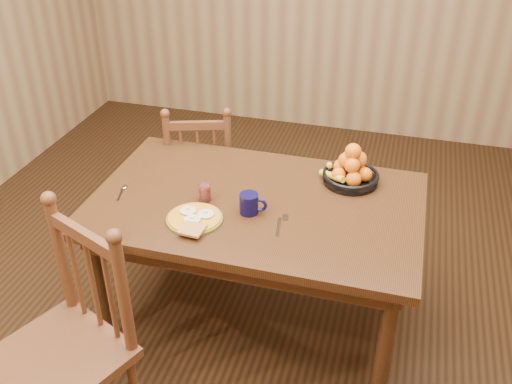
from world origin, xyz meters
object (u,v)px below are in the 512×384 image
(chair_near, at_px, (68,346))
(dining_table, at_px, (256,215))
(chair_far, at_px, (201,174))
(coffee_mug, at_px, (250,203))
(breakfast_plate, at_px, (194,218))
(fruit_bowl, at_px, (351,170))

(chair_near, bearing_deg, dining_table, 82.55)
(chair_far, height_order, chair_near, chair_near)
(dining_table, xyz_separation_m, coffee_mug, (0.00, -0.11, 0.14))
(dining_table, distance_m, chair_near, 1.06)
(chair_far, bearing_deg, chair_near, 71.91)
(breakfast_plate, bearing_deg, chair_near, -114.83)
(chair_near, distance_m, coffee_mug, 1.00)
(chair_near, xyz_separation_m, coffee_mug, (0.53, 0.79, 0.28))
(chair_far, xyz_separation_m, breakfast_plate, (0.31, -0.88, 0.31))
(breakfast_plate, height_order, coffee_mug, coffee_mug)
(chair_near, distance_m, breakfast_plate, 0.77)
(chair_far, height_order, breakfast_plate, chair_far)
(dining_table, relative_size, fruit_bowl, 5.52)
(breakfast_plate, xyz_separation_m, fruit_bowl, (0.64, 0.55, 0.05))
(coffee_mug, xyz_separation_m, fruit_bowl, (0.41, 0.41, 0.02))
(fruit_bowl, bearing_deg, chair_far, 160.69)
(breakfast_plate, relative_size, coffee_mug, 2.18)
(dining_table, height_order, chair_far, chair_far)
(dining_table, distance_m, breakfast_plate, 0.35)
(dining_table, bearing_deg, chair_near, -120.59)
(breakfast_plate, relative_size, fruit_bowl, 1.00)
(chair_near, height_order, breakfast_plate, chair_near)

